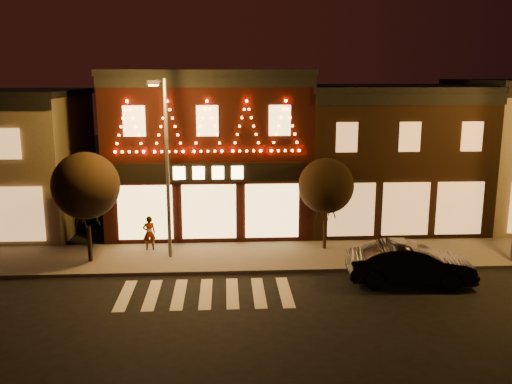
{
  "coord_description": "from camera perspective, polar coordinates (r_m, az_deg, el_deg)",
  "views": [
    {
      "loc": [
        0.77,
        -15.72,
        8.12
      ],
      "look_at": [
        1.9,
        4.0,
        3.9
      ],
      "focal_mm": 38.99,
      "sensor_mm": 36.0,
      "label": 1
    }
  ],
  "objects": [
    {
      "name": "ground",
      "position": [
        17.71,
        -5.59,
        -15.29
      ],
      "size": [
        120.0,
        120.0,
        0.0
      ],
      "primitive_type": "plane",
      "color": "black",
      "rests_on": "ground"
    },
    {
      "name": "sidewalk_far",
      "position": [
        25.08,
        -0.28,
        -6.65
      ],
      "size": [
        44.0,
        4.0,
        0.15
      ],
      "primitive_type": "cube",
      "color": "#47423D",
      "rests_on": "ground"
    },
    {
      "name": "building_pulp",
      "position": [
        29.97,
        -4.72,
        4.43
      ],
      "size": [
        10.2,
        8.34,
        8.3
      ],
      "color": "black",
      "rests_on": "ground"
    },
    {
      "name": "building_right_a",
      "position": [
        31.27,
        13.01,
        3.74
      ],
      "size": [
        9.2,
        8.28,
        7.5
      ],
      "color": "black",
      "rests_on": "ground"
    },
    {
      "name": "streetlamp_mid",
      "position": [
        23.89,
        -9.28,
        3.7
      ],
      "size": [
        0.62,
        1.79,
        7.78
      ],
      "rotation": [
        0.0,
        0.0,
        0.18
      ],
      "color": "#59595E",
      "rests_on": "sidewalk_far"
    },
    {
      "name": "tree_left",
      "position": [
        24.51,
        -17.06,
        0.62
      ],
      "size": [
        2.85,
        2.85,
        4.76
      ],
      "rotation": [
        0.0,
        0.0,
        0.02
      ],
      "color": "black",
      "rests_on": "sidewalk_far"
    },
    {
      "name": "tree_right",
      "position": [
        25.47,
        7.2,
        0.62
      ],
      "size": [
        2.53,
        2.53,
        4.23
      ],
      "rotation": [
        0.0,
        0.0,
        -0.0
      ],
      "color": "black",
      "rests_on": "sidewalk_far"
    },
    {
      "name": "dark_sedan",
      "position": [
        22.83,
        15.55,
        -7.09
      ],
      "size": [
        5.03,
        2.17,
        1.61
      ],
      "primitive_type": "imported",
      "rotation": [
        0.0,
        0.0,
        1.47
      ],
      "color": "black",
      "rests_on": "ground"
    },
    {
      "name": "pedestrian",
      "position": [
        26.05,
        -10.9,
        -4.15
      ],
      "size": [
        0.65,
        0.49,
        1.6
      ],
      "primitive_type": "imported",
      "rotation": [
        0.0,
        0.0,
        3.34
      ],
      "color": "gray",
      "rests_on": "sidewalk_far"
    }
  ]
}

